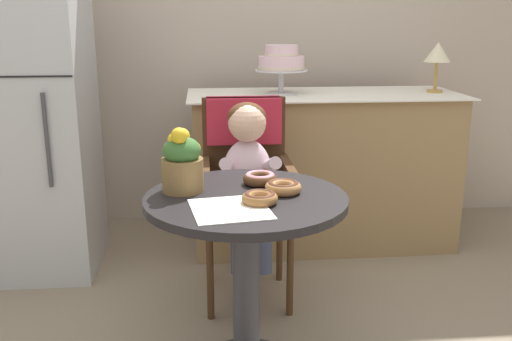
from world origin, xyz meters
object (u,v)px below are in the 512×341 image
at_px(donut_mid, 260,178).
at_px(seated_child, 248,166).
at_px(flower_vase, 182,162).
at_px(wicker_chair, 245,166).
at_px(table_lamp, 438,54).
at_px(donut_side, 283,187).
at_px(refrigerator, 26,112).
at_px(cafe_table, 246,251).
at_px(tiered_cake_stand, 281,62).
at_px(donut_front, 260,197).

bearing_deg(donut_mid, seated_child, 91.71).
bearing_deg(donut_mid, flower_vase, -168.68).
bearing_deg(flower_vase, seated_child, 60.33).
height_order(wicker_chair, table_lamp, table_lamp).
bearing_deg(flower_vase, donut_side, -9.33).
height_order(table_lamp, refrigerator, refrigerator).
height_order(cafe_table, donut_mid, donut_mid).
distance_m(donut_side, flower_vase, 0.37).
bearing_deg(refrigerator, wicker_chair, -19.45).
height_order(tiered_cake_stand, refrigerator, refrigerator).
relative_size(cafe_table, table_lamp, 2.53).
height_order(donut_mid, tiered_cake_stand, tiered_cake_stand).
bearing_deg(refrigerator, flower_vase, -50.93).
distance_m(cafe_table, flower_vase, 0.40).
bearing_deg(table_lamp, seated_child, -147.33).
bearing_deg(tiered_cake_stand, wicker_chair, -112.84).
distance_m(tiered_cake_stand, refrigerator, 1.38).
xyz_separation_m(donut_front, refrigerator, (-1.09, 1.19, 0.11)).
relative_size(donut_side, refrigerator, 0.08).
xyz_separation_m(table_lamp, refrigerator, (-2.24, -0.19, -0.27)).
distance_m(wicker_chair, tiered_cake_stand, 0.78).
relative_size(cafe_table, donut_side, 5.51).
xyz_separation_m(donut_side, flower_vase, (-0.36, 0.06, 0.09)).
distance_m(donut_side, refrigerator, 1.61).
relative_size(donut_front, donut_side, 0.94).
bearing_deg(seated_child, table_lamp, 32.67).
distance_m(wicker_chair, refrigerator, 1.19).
relative_size(wicker_chair, donut_side, 7.30).
relative_size(cafe_table, seated_child, 0.99).
relative_size(donut_side, table_lamp, 0.46).
distance_m(seated_child, refrigerator, 1.24).
relative_size(cafe_table, donut_front, 5.84).
xyz_separation_m(tiered_cake_stand, table_lamp, (0.90, -0.01, 0.04)).
bearing_deg(flower_vase, donut_front, -32.90).
relative_size(donut_front, table_lamp, 0.43).
bearing_deg(wicker_chair, refrigerator, 162.80).
xyz_separation_m(donut_front, flower_vase, (-0.26, 0.17, 0.09)).
xyz_separation_m(wicker_chair, donut_front, (-0.01, -0.80, 0.10)).
relative_size(cafe_table, wicker_chair, 0.75).
bearing_deg(refrigerator, donut_mid, -40.90).
relative_size(seated_child, refrigerator, 0.43).
bearing_deg(wicker_chair, table_lamp, 29.05).
xyz_separation_m(cafe_table, donut_mid, (0.06, 0.14, 0.24)).
xyz_separation_m(wicker_chair, seated_child, (0.00, -0.16, 0.04)).
xyz_separation_m(wicker_chair, donut_side, (0.08, -0.69, 0.10)).
bearing_deg(donut_front, flower_vase, 147.10).
distance_m(cafe_table, tiered_cake_stand, 1.45).
bearing_deg(flower_vase, wicker_chair, 66.76).
distance_m(donut_side, tiered_cake_stand, 1.33).
relative_size(cafe_table, donut_mid, 5.58).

